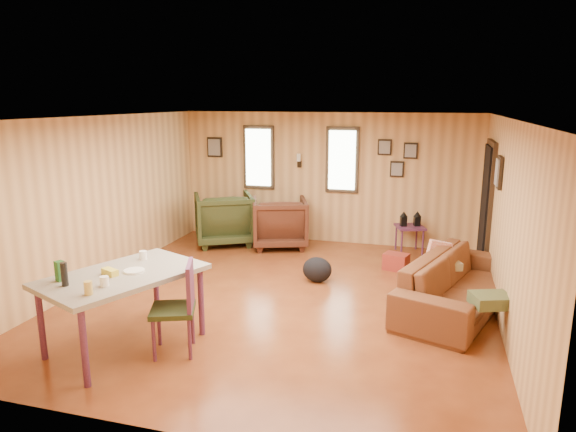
% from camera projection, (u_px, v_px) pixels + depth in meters
% --- Properties ---
extents(room, '(5.54, 6.04, 2.44)m').
position_uv_depth(room, '(298.00, 207.00, 6.88)').
color(room, brown).
rests_on(room, ground).
extents(sofa, '(1.44, 2.45, 0.92)m').
position_uv_depth(sofa, '(460.00, 275.00, 6.47)').
color(sofa, brown).
rests_on(sofa, ground).
extents(recliner_brown, '(1.20, 1.17, 0.99)m').
position_uv_depth(recliner_brown, '(280.00, 220.00, 9.27)').
color(recliner_brown, '#462215').
rests_on(recliner_brown, ground).
extents(recliner_green, '(1.34, 1.32, 1.04)m').
position_uv_depth(recliner_green, '(224.00, 216.00, 9.46)').
color(recliner_green, '#2E3719').
rests_on(recliner_green, ground).
extents(end_table, '(0.71, 0.66, 0.77)m').
position_uv_depth(end_table, '(236.00, 216.00, 9.91)').
color(end_table, '#672D55').
rests_on(end_table, ground).
extents(side_table, '(0.59, 0.59, 0.74)m').
position_uv_depth(side_table, '(410.00, 225.00, 8.90)').
color(side_table, '#672D55').
rests_on(side_table, ground).
extents(cooler, '(0.42, 0.35, 0.26)m').
position_uv_depth(cooler, '(396.00, 262.00, 8.06)').
color(cooler, maroon).
rests_on(cooler, ground).
extents(backpack, '(0.50, 0.43, 0.37)m').
position_uv_depth(backpack, '(317.00, 270.00, 7.52)').
color(backpack, black).
rests_on(backpack, ground).
extents(sofa_pillows, '(0.98, 1.76, 0.36)m').
position_uv_depth(sofa_pillows, '(464.00, 277.00, 6.26)').
color(sofa_pillows, '#47502D').
rests_on(sofa_pillows, sofa).
extents(dining_table, '(1.55, 1.89, 1.07)m').
position_uv_depth(dining_table, '(121.00, 280.00, 5.41)').
color(dining_table, gray).
rests_on(dining_table, ground).
extents(dining_chair, '(0.58, 0.58, 0.99)m').
position_uv_depth(dining_chair, '(180.00, 303.00, 5.34)').
color(dining_chair, '#2E3719').
rests_on(dining_chair, ground).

